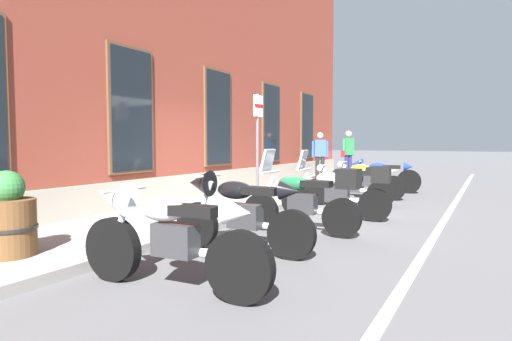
{
  "coord_description": "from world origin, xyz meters",
  "views": [
    {
      "loc": [
        -8.14,
        -3.95,
        1.46
      ],
      "look_at": [
        0.83,
        0.88,
        0.81
      ],
      "focal_mm": 30.83,
      "sensor_mm": 36.0,
      "label": 1
    }
  ],
  "objects_px": {
    "motorcycle_green_touring": "(306,199)",
    "barrel_planter": "(8,220)",
    "motorcycle_black_naked": "(347,186)",
    "motorcycle_yellow_naked": "(364,180)",
    "motorcycle_black_sport": "(236,209)",
    "motorcycle_white_sport": "(164,233)",
    "motorcycle_blue_sport": "(379,174)",
    "pedestrian_blue_top": "(320,153)",
    "parking_sign": "(258,133)",
    "motorcycle_silver_touring": "(341,190)",
    "pedestrian_striped_shirt": "(348,152)"
  },
  "relations": [
    {
      "from": "motorcycle_black_sport",
      "to": "motorcycle_green_touring",
      "type": "distance_m",
      "value": 1.57
    },
    {
      "from": "motorcycle_yellow_naked",
      "to": "motorcycle_white_sport",
      "type": "bearing_deg",
      "value": -179.37
    },
    {
      "from": "motorcycle_blue_sport",
      "to": "motorcycle_silver_touring",
      "type": "bearing_deg",
      "value": -175.27
    },
    {
      "from": "motorcycle_blue_sport",
      "to": "parking_sign",
      "type": "height_order",
      "value": "parking_sign"
    },
    {
      "from": "motorcycle_blue_sport",
      "to": "barrel_planter",
      "type": "distance_m",
      "value": 10.13
    },
    {
      "from": "motorcycle_silver_touring",
      "to": "motorcycle_white_sport",
      "type": "bearing_deg",
      "value": 176.28
    },
    {
      "from": "motorcycle_green_touring",
      "to": "barrel_planter",
      "type": "relative_size",
      "value": 1.99
    },
    {
      "from": "motorcycle_black_sport",
      "to": "pedestrian_blue_top",
      "type": "relative_size",
      "value": 1.23
    },
    {
      "from": "motorcycle_white_sport",
      "to": "motorcycle_yellow_naked",
      "type": "bearing_deg",
      "value": 0.63
    },
    {
      "from": "motorcycle_green_touring",
      "to": "pedestrian_blue_top",
      "type": "bearing_deg",
      "value": 18.57
    },
    {
      "from": "motorcycle_white_sport",
      "to": "motorcycle_silver_touring",
      "type": "xyz_separation_m",
      "value": [
        4.73,
        -0.31,
        -0.02
      ]
    },
    {
      "from": "motorcycle_green_touring",
      "to": "barrel_planter",
      "type": "bearing_deg",
      "value": 144.8
    },
    {
      "from": "motorcycle_yellow_naked",
      "to": "motorcycle_blue_sport",
      "type": "bearing_deg",
      "value": 0.49
    },
    {
      "from": "motorcycle_blue_sport",
      "to": "pedestrian_blue_top",
      "type": "height_order",
      "value": "pedestrian_blue_top"
    },
    {
      "from": "motorcycle_white_sport",
      "to": "motorcycle_yellow_naked",
      "type": "distance_m",
      "value": 7.92
    },
    {
      "from": "motorcycle_green_touring",
      "to": "parking_sign",
      "type": "distance_m",
      "value": 2.74
    },
    {
      "from": "motorcycle_black_naked",
      "to": "motorcycle_yellow_naked",
      "type": "bearing_deg",
      "value": 0.01
    },
    {
      "from": "motorcycle_blue_sport",
      "to": "pedestrian_blue_top",
      "type": "bearing_deg",
      "value": 55.33
    },
    {
      "from": "motorcycle_green_touring",
      "to": "pedestrian_striped_shirt",
      "type": "bearing_deg",
      "value": 12.49
    },
    {
      "from": "motorcycle_yellow_naked",
      "to": "pedestrian_blue_top",
      "type": "height_order",
      "value": "pedestrian_blue_top"
    },
    {
      "from": "motorcycle_white_sport",
      "to": "pedestrian_striped_shirt",
      "type": "xyz_separation_m",
      "value": [
        12.28,
        1.78,
        0.55
      ]
    },
    {
      "from": "pedestrian_blue_top",
      "to": "motorcycle_blue_sport",
      "type": "bearing_deg",
      "value": -124.67
    },
    {
      "from": "motorcycle_black_sport",
      "to": "motorcycle_yellow_naked",
      "type": "bearing_deg",
      "value": -0.55
    },
    {
      "from": "motorcycle_white_sport",
      "to": "pedestrian_blue_top",
      "type": "bearing_deg",
      "value": 12.5
    },
    {
      "from": "pedestrian_striped_shirt",
      "to": "motorcycle_yellow_naked",
      "type": "bearing_deg",
      "value": -158.71
    },
    {
      "from": "motorcycle_black_sport",
      "to": "barrel_planter",
      "type": "height_order",
      "value": "barrel_planter"
    },
    {
      "from": "motorcycle_silver_touring",
      "to": "motorcycle_yellow_naked",
      "type": "xyz_separation_m",
      "value": [
        3.19,
        0.39,
        -0.07
      ]
    },
    {
      "from": "motorcycle_yellow_naked",
      "to": "pedestrian_blue_top",
      "type": "relative_size",
      "value": 1.23
    },
    {
      "from": "motorcycle_white_sport",
      "to": "pedestrian_striped_shirt",
      "type": "bearing_deg",
      "value": 8.27
    },
    {
      "from": "motorcycle_green_touring",
      "to": "barrel_planter",
      "type": "height_order",
      "value": "motorcycle_green_touring"
    },
    {
      "from": "motorcycle_silver_touring",
      "to": "motorcycle_blue_sport",
      "type": "bearing_deg",
      "value": 4.73
    },
    {
      "from": "motorcycle_green_touring",
      "to": "motorcycle_yellow_naked",
      "type": "distance_m",
      "value": 4.79
    },
    {
      "from": "motorcycle_black_sport",
      "to": "motorcycle_yellow_naked",
      "type": "distance_m",
      "value": 6.3
    },
    {
      "from": "barrel_planter",
      "to": "parking_sign",
      "type": "bearing_deg",
      "value": -6.4
    },
    {
      "from": "motorcycle_black_naked",
      "to": "barrel_planter",
      "type": "xyz_separation_m",
      "value": [
        -6.68,
        2.06,
        0.08
      ]
    },
    {
      "from": "motorcycle_white_sport",
      "to": "motorcycle_black_sport",
      "type": "xyz_separation_m",
      "value": [
        1.63,
        0.15,
        0.01
      ]
    },
    {
      "from": "parking_sign",
      "to": "motorcycle_black_sport",
      "type": "bearing_deg",
      "value": -156.45
    },
    {
      "from": "motorcycle_silver_touring",
      "to": "parking_sign",
      "type": "height_order",
      "value": "parking_sign"
    },
    {
      "from": "motorcycle_silver_touring",
      "to": "pedestrian_striped_shirt",
      "type": "relative_size",
      "value": 1.21
    },
    {
      "from": "pedestrian_blue_top",
      "to": "barrel_planter",
      "type": "xyz_separation_m",
      "value": [
        -11.59,
        -0.37,
        -0.52
      ]
    },
    {
      "from": "motorcycle_green_touring",
      "to": "motorcycle_silver_touring",
      "type": "distance_m",
      "value": 1.59
    },
    {
      "from": "motorcycle_black_sport",
      "to": "barrel_planter",
      "type": "bearing_deg",
      "value": 132.96
    },
    {
      "from": "pedestrian_blue_top",
      "to": "barrel_planter",
      "type": "height_order",
      "value": "pedestrian_blue_top"
    },
    {
      "from": "motorcycle_black_naked",
      "to": "parking_sign",
      "type": "height_order",
      "value": "parking_sign"
    },
    {
      "from": "motorcycle_green_touring",
      "to": "motorcycle_yellow_naked",
      "type": "xyz_separation_m",
      "value": [
        4.78,
        0.33,
        -0.08
      ]
    },
    {
      "from": "motorcycle_blue_sport",
      "to": "motorcycle_white_sport",
      "type": "bearing_deg",
      "value": -179.4
    },
    {
      "from": "motorcycle_silver_touring",
      "to": "motorcycle_black_naked",
      "type": "relative_size",
      "value": 1.02
    },
    {
      "from": "motorcycle_silver_touring",
      "to": "motorcycle_black_sport",
      "type": "bearing_deg",
      "value": 171.67
    },
    {
      "from": "motorcycle_white_sport",
      "to": "motorcycle_green_touring",
      "type": "bearing_deg",
      "value": -4.34
    },
    {
      "from": "motorcycle_blue_sport",
      "to": "pedestrian_striped_shirt",
      "type": "distance_m",
      "value": 3.15
    }
  ]
}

